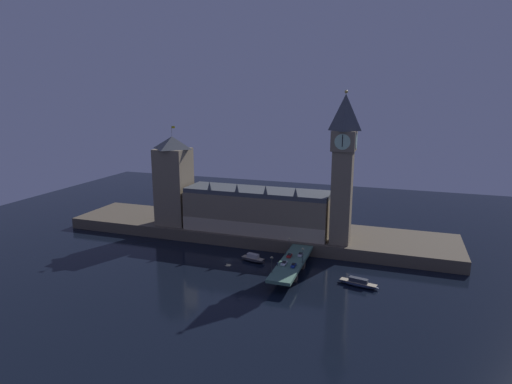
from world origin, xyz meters
TOP-DOWN VIEW (x-y plane):
  - ground_plane at (0.00, 0.00)m, footprint 400.00×400.00m
  - embankment at (0.00, 39.00)m, footprint 220.00×42.00m
  - parliament_hall at (4.26, 31.55)m, footprint 79.02×22.43m
  - clock_tower at (50.36, 26.31)m, footprint 11.85×11.96m
  - victoria_tower at (-45.71, 30.17)m, footprint 17.69×17.69m
  - bridge at (33.26, -5.00)m, footprint 10.50×46.00m
  - car_northbound_lead at (30.95, -0.06)m, footprint 1.99×3.89m
  - car_northbound_trail at (30.95, -9.73)m, footprint 2.10×4.74m
  - car_southbound_lead at (35.57, -10.80)m, footprint 1.85×4.41m
  - car_southbound_trail at (35.57, 2.68)m, footprint 2.00×4.06m
  - pedestrian_near_rail at (28.63, -12.20)m, footprint 0.38×0.38m
  - pedestrian_mid_walk at (37.88, -3.15)m, footprint 0.38×0.38m
  - pedestrian_far_rail at (28.63, 1.91)m, footprint 0.38×0.38m
  - street_lamp_near at (28.23, -19.72)m, footprint 1.34×0.60m
  - street_lamp_mid at (38.28, -5.00)m, footprint 1.34×0.60m
  - street_lamp_far at (28.23, 9.72)m, footprint 1.34×0.60m
  - boat_upstream at (12.09, 2.47)m, footprint 13.35×6.40m
  - boat_downstream at (63.46, -9.16)m, footprint 18.06×7.23m

SIDE VIEW (x-z plane):
  - ground_plane at x=0.00m, z-range 0.00..0.00m
  - boat_downstream at x=63.46m, z-range -0.49..3.13m
  - boat_upstream at x=12.09m, z-range -0.54..3.46m
  - embankment at x=0.00m, z-range 0.00..6.26m
  - bridge at x=33.26m, z-range 1.39..7.08m
  - car_northbound_trail at x=30.95m, z-range 5.65..7.00m
  - car_southbound_lead at x=35.57m, z-range 5.65..7.05m
  - car_northbound_lead at x=30.95m, z-range 5.64..7.11m
  - car_southbound_trail at x=35.57m, z-range 5.64..7.17m
  - pedestrian_mid_walk at x=37.88m, z-range 5.74..7.42m
  - pedestrian_far_rail at x=28.63m, z-range 5.74..7.45m
  - pedestrian_near_rail at x=28.63m, z-range 5.75..7.60m
  - street_lamp_far at x=28.23m, z-range 6.46..12.52m
  - street_lamp_mid at x=38.28m, z-range 6.58..13.67m
  - street_lamp_near at x=28.23m, z-range 6.59..13.77m
  - parliament_hall at x=4.26m, z-range 3.90..31.72m
  - victoria_tower at x=-45.71m, z-range 3.39..59.92m
  - clock_tower at x=50.36m, z-range 8.50..83.84m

